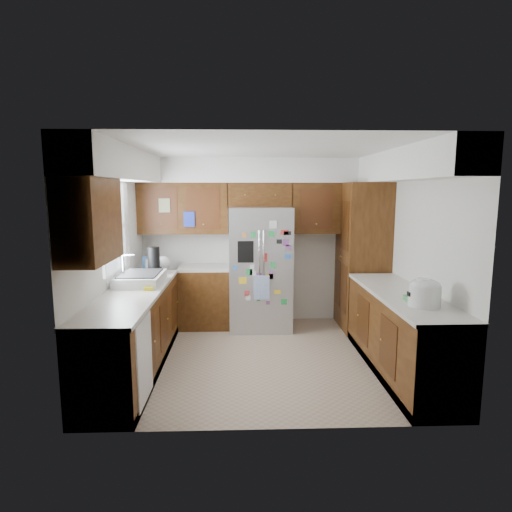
# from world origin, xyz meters

# --- Properties ---
(floor) EXTENTS (3.60, 3.60, 0.00)m
(floor) POSITION_xyz_m (0.00, 0.00, 0.00)
(floor) COLOR tan
(floor) RESTS_ON ground
(room_shell) EXTENTS (3.64, 3.24, 2.52)m
(room_shell) POSITION_xyz_m (-0.11, 0.36, 1.82)
(room_shell) COLOR silver
(room_shell) RESTS_ON ground
(left_counter_run) EXTENTS (1.36, 3.20, 0.92)m
(left_counter_run) POSITION_xyz_m (-1.36, 0.03, 0.43)
(left_counter_run) COLOR #3B1E0B
(left_counter_run) RESTS_ON ground
(right_counter_run) EXTENTS (0.63, 2.25, 0.92)m
(right_counter_run) POSITION_xyz_m (1.50, -0.47, 0.42)
(right_counter_run) COLOR #3B1E0B
(right_counter_run) RESTS_ON ground
(pantry) EXTENTS (0.60, 0.90, 2.15)m
(pantry) POSITION_xyz_m (1.50, 1.15, 1.07)
(pantry) COLOR #3B1E0B
(pantry) RESTS_ON ground
(fridge) EXTENTS (0.90, 0.79, 1.80)m
(fridge) POSITION_xyz_m (-0.00, 1.20, 0.90)
(fridge) COLOR #A4A3A9
(fridge) RESTS_ON ground
(bridge_cabinet) EXTENTS (0.96, 0.34, 0.35)m
(bridge_cabinet) POSITION_xyz_m (0.00, 1.43, 1.98)
(bridge_cabinet) COLOR #3B1E0B
(bridge_cabinet) RESTS_ON fridge
(fridge_top_items) EXTENTS (0.67, 0.32, 0.31)m
(fridge_top_items) POSITION_xyz_m (-0.01, 1.42, 2.29)
(fridge_top_items) COLOR #123B9A
(fridge_top_items) RESTS_ON bridge_cabinet
(sink_assembly) EXTENTS (0.52, 0.74, 0.37)m
(sink_assembly) POSITION_xyz_m (-1.50, 0.10, 0.99)
(sink_assembly) COLOR silver
(sink_assembly) RESTS_ON left_counter_run
(left_counter_clutter) EXTENTS (0.40, 0.79, 0.38)m
(left_counter_clutter) POSITION_xyz_m (-1.46, 0.85, 1.05)
(left_counter_clutter) COLOR black
(left_counter_clutter) RESTS_ON left_counter_run
(rice_cooker) EXTENTS (0.32, 0.31, 0.27)m
(rice_cooker) POSITION_xyz_m (1.50, -1.02, 1.06)
(rice_cooker) COLOR silver
(rice_cooker) RESTS_ON right_counter_run
(paper_towel) EXTENTS (0.12, 0.12, 0.27)m
(paper_towel) POSITION_xyz_m (1.48, -1.02, 1.06)
(paper_towel) COLOR white
(paper_towel) RESTS_ON right_counter_run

